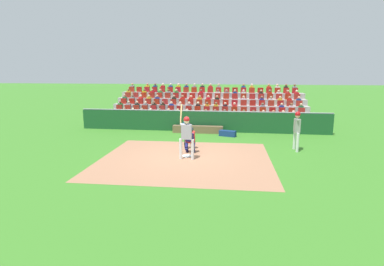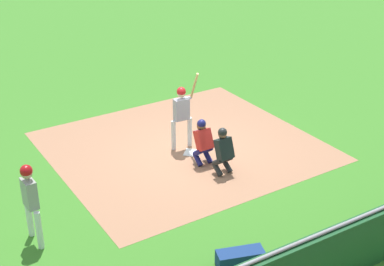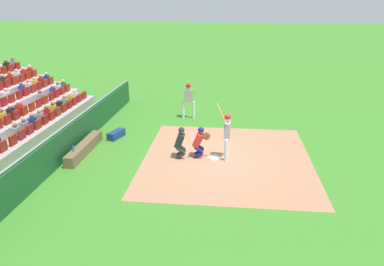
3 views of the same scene
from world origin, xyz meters
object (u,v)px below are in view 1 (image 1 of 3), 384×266
object	(u,v)px
water_bottle_on_bench	(184,124)
home_plate_umpire	(189,134)
dugout_bench	(198,129)
batter_at_plate	(186,133)
home_plate_marker	(187,156)
on_deck_batter	(297,127)
equipment_duffel_bag	(228,133)
catcher_crouching	(190,138)

from	to	relation	value
water_bottle_on_bench	home_plate_umpire	bearing A→B (deg)	102.93
home_plate_umpire	dugout_bench	xyz separation A→B (m)	(0.07, -4.01, -0.49)
home_plate_umpire	dugout_bench	bearing A→B (deg)	-89.01
home_plate_umpire	dugout_bench	distance (m)	4.04
batter_at_plate	home_plate_marker	bearing A→B (deg)	-82.75
batter_at_plate	dugout_bench	distance (m)	5.91
on_deck_batter	equipment_duffel_bag	bearing A→B (deg)	-41.27
home_plate_umpire	batter_at_plate	bearing A→B (deg)	95.31
batter_at_plate	catcher_crouching	bearing A→B (deg)	-89.08
water_bottle_on_bench	equipment_duffel_bag	distance (m)	2.84
on_deck_batter	home_plate_umpire	bearing A→B (deg)	4.13
catcher_crouching	dugout_bench	bearing A→B (deg)	-87.34
catcher_crouching	dugout_bench	size ratio (longest dim) A/B	0.42
batter_at_plate	home_plate_umpire	bearing A→B (deg)	-84.69
home_plate_marker	equipment_duffel_bag	distance (m)	4.90
dugout_bench	catcher_crouching	bearing A→B (deg)	92.66
water_bottle_on_bench	on_deck_batter	distance (m)	7.06
home_plate_marker	equipment_duffel_bag	bearing A→B (deg)	-109.78
home_plate_marker	on_deck_batter	bearing A→B (deg)	-160.81
home_plate_marker	home_plate_umpire	xyz separation A→B (m)	(0.11, -1.36, 0.69)
catcher_crouching	dugout_bench	distance (m)	4.79
home_plate_marker	equipment_duffel_bag	size ratio (longest dim) A/B	0.46
batter_at_plate	dugout_bench	world-z (taller)	batter_at_plate
batter_at_plate	equipment_duffel_bag	xyz separation A→B (m)	(-1.60, -5.08, -0.99)
catcher_crouching	home_plate_umpire	distance (m)	0.76
equipment_duffel_bag	home_plate_marker	bearing A→B (deg)	87.70
batter_at_plate	home_plate_umpire	world-z (taller)	batter_at_plate
home_plate_umpire	dugout_bench	world-z (taller)	home_plate_umpire
water_bottle_on_bench	on_deck_batter	bearing A→B (deg)	148.38
catcher_crouching	equipment_duffel_bag	distance (m)	4.35
catcher_crouching	equipment_duffel_bag	bearing A→B (deg)	-112.00
batter_at_plate	catcher_crouching	world-z (taller)	batter_at_plate
home_plate_marker	water_bottle_on_bench	xyz separation A→B (m)	(1.04, -5.41, 0.53)
home_plate_marker	home_plate_umpire	world-z (taller)	home_plate_umpire
batter_at_plate	water_bottle_on_bench	size ratio (longest dim) A/B	10.56
home_plate_marker	batter_at_plate	distance (m)	1.23
dugout_bench	water_bottle_on_bench	world-z (taller)	water_bottle_on_bench
home_plate_umpire	equipment_duffel_bag	bearing A→B (deg)	-118.51
equipment_duffel_bag	on_deck_batter	xyz separation A→B (m)	(-3.29, 2.89, 0.98)
home_plate_marker	dugout_bench	world-z (taller)	dugout_bench
home_plate_marker	water_bottle_on_bench	distance (m)	5.54
catcher_crouching	home_plate_umpire	world-z (taller)	home_plate_umpire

